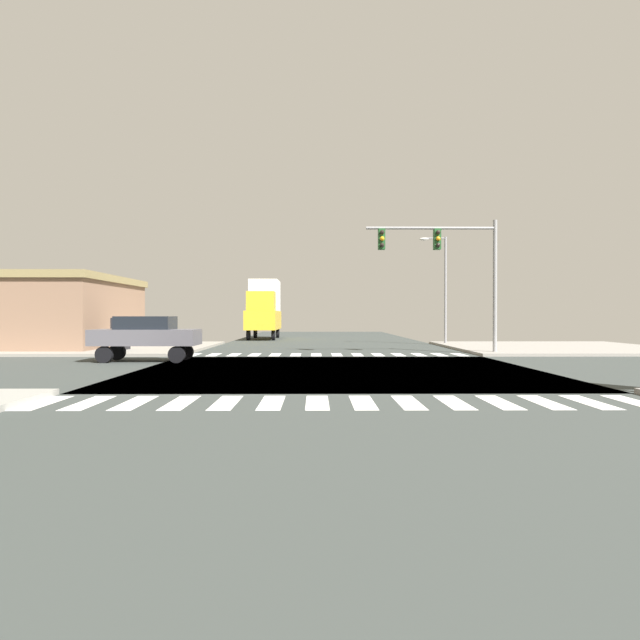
% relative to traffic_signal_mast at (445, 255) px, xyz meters
% --- Properties ---
extents(ground, '(90.00, 90.00, 0.05)m').
position_rel_traffic_signal_mast_xyz_m(ground, '(-5.55, -7.35, -4.89)').
color(ground, '#353B38').
extents(sidewalk_corner_ne, '(12.00, 12.00, 0.14)m').
position_rel_traffic_signal_mast_xyz_m(sidewalk_corner_ne, '(7.45, 4.65, -4.79)').
color(sidewalk_corner_ne, gray).
rests_on(sidewalk_corner_ne, ground).
extents(sidewalk_corner_nw, '(12.00, 12.00, 0.14)m').
position_rel_traffic_signal_mast_xyz_m(sidewalk_corner_nw, '(-18.55, 4.65, -4.79)').
color(sidewalk_corner_nw, gray).
rests_on(sidewalk_corner_nw, ground).
extents(crosswalk_near, '(13.50, 2.00, 0.01)m').
position_rel_traffic_signal_mast_xyz_m(crosswalk_near, '(-5.80, -14.65, -4.86)').
color(crosswalk_near, white).
rests_on(crosswalk_near, ground).
extents(crosswalk_far, '(13.50, 2.00, 0.01)m').
position_rel_traffic_signal_mast_xyz_m(crosswalk_far, '(-5.80, -0.05, -4.86)').
color(crosswalk_far, white).
rests_on(crosswalk_far, ground).
extents(traffic_signal_mast, '(6.43, 0.55, 6.59)m').
position_rel_traffic_signal_mast_xyz_m(traffic_signal_mast, '(0.00, 0.00, 0.00)').
color(traffic_signal_mast, gray).
rests_on(traffic_signal_mast, ground).
extents(street_lamp, '(1.78, 0.32, 7.02)m').
position_rel_traffic_signal_mast_xyz_m(street_lamp, '(1.83, 8.70, -0.59)').
color(street_lamp, gray).
rests_on(street_lamp, ground).
extents(bank_building, '(12.75, 10.04, 4.18)m').
position_rel_traffic_signal_mast_xyz_m(bank_building, '(-23.26, 5.14, -2.76)').
color(bank_building, '#896852').
rests_on(bank_building, ground).
extents(box_truck_farside_1, '(2.40, 7.20, 4.85)m').
position_rel_traffic_signal_mast_xyz_m(box_truck_farside_1, '(-10.55, 18.07, -2.30)').
color(box_truck_farside_1, black).
rests_on(box_truck_farside_1, ground).
extents(sedan_crossing_2, '(4.30, 1.80, 1.88)m').
position_rel_traffic_signal_mast_xyz_m(sedan_crossing_2, '(-13.40, -3.85, -3.75)').
color(sedan_crossing_2, black).
rests_on(sedan_crossing_2, ground).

